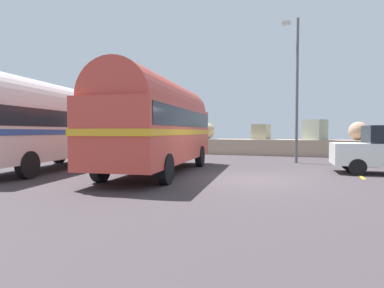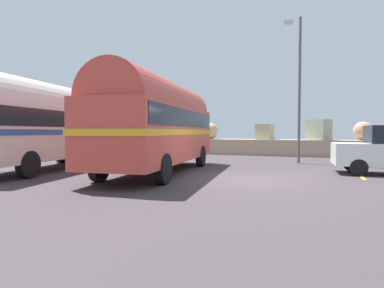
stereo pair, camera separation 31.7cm
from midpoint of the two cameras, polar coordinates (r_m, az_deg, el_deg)
The scene contains 5 objects.
ground at distance 11.09m, azimuth 9.05°, elevation -6.29°, with size 32.00×26.00×0.02m.
breakwater at distance 22.70m, azimuth 15.10°, elevation -0.17°, with size 31.36×2.32×2.43m.
vintage_coach at distance 12.62m, azimuth -6.62°, elevation 4.05°, with size 3.51×8.82×3.70m.
second_coach at distance 15.11m, azimuth -25.22°, elevation 3.55°, with size 3.89×8.87×3.70m.
lamp_post at distance 17.56m, azimuth 17.58°, elevation 10.33°, with size 0.88×0.47×7.47m.
Camera 1 is at (2.00, -10.81, 1.65)m, focal length 29.81 mm.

